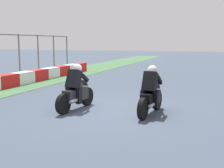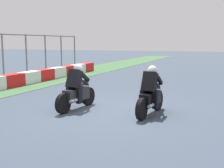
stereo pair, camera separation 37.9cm
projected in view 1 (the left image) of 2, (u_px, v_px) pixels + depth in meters
ground_plane at (114, 111)px, 9.34m from camera, size 120.00×120.00×0.00m
rider_lane_a at (151, 94)px, 8.83m from camera, size 2.04×0.57×1.51m
rider_lane_b at (76, 91)px, 9.43m from camera, size 2.04×0.58×1.51m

